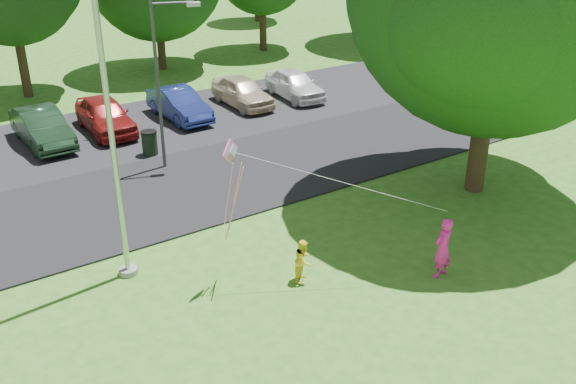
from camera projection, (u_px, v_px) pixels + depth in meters
ground at (355, 325)px, 14.76m from camera, size 120.00×120.00×0.00m
park_road at (184, 188)px, 21.49m from camera, size 60.00×6.00×0.06m
parking_strip at (114, 133)px, 26.36m from camera, size 42.00×7.00×0.06m
flagpole at (110, 122)px, 14.96m from camera, size 0.50×0.50×10.00m
street_lamp at (164, 71)px, 21.67m from camera, size 1.61×0.66×5.89m
trash_can at (150, 143)px, 23.96m from camera, size 0.61×0.61×0.98m
parked_cars at (69, 124)px, 25.14m from camera, size 20.20×5.40×1.45m
woman at (443, 248)px, 16.31m from camera, size 0.64×0.46×1.65m
child_yellow at (303, 260)px, 16.23m from camera, size 0.71×0.68×1.15m
kite at (236, 169)px, 15.18m from camera, size 4.77×3.09×2.75m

